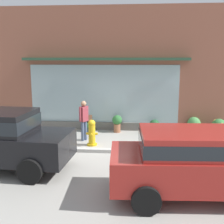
{
  "coord_description": "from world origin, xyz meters",
  "views": [
    {
      "loc": [
        1.33,
        -9.59,
        3.22
      ],
      "look_at": [
        0.44,
        1.2,
        1.17
      ],
      "focal_mm": 45.3,
      "sensor_mm": 36.0,
      "label": 1
    }
  ],
  "objects_px": {
    "fire_hydrant": "(92,133)",
    "parked_car_red": "(194,160)",
    "potted_plant_window_center": "(219,127)",
    "potted_plant_window_left": "(8,122)",
    "potted_plant_corner_tall": "(194,125)",
    "potted_plant_doorstep": "(89,125)",
    "potted_plant_low_front": "(117,122)",
    "potted_plant_near_hydrant": "(155,127)",
    "pedestrian_with_handbag": "(84,118)"
  },
  "relations": [
    {
      "from": "fire_hydrant",
      "to": "parked_car_red",
      "type": "distance_m",
      "value": 4.82
    },
    {
      "from": "potted_plant_window_center",
      "to": "potted_plant_window_left",
      "type": "relative_size",
      "value": 1.05
    },
    {
      "from": "potted_plant_corner_tall",
      "to": "potted_plant_doorstep",
      "type": "xyz_separation_m",
      "value": [
        -4.62,
        -0.08,
        -0.09
      ]
    },
    {
      "from": "potted_plant_doorstep",
      "to": "potted_plant_window_left",
      "type": "bearing_deg",
      "value": 179.16
    },
    {
      "from": "potted_plant_low_front",
      "to": "potted_plant_doorstep",
      "type": "xyz_separation_m",
      "value": [
        -1.26,
        0.05,
        -0.17
      ]
    },
    {
      "from": "parked_car_red",
      "to": "potted_plant_window_center",
      "type": "xyz_separation_m",
      "value": [
        2.17,
        5.59,
        -0.54
      ]
    },
    {
      "from": "potted_plant_low_front",
      "to": "potted_plant_near_hydrant",
      "type": "height_order",
      "value": "potted_plant_low_front"
    },
    {
      "from": "potted_plant_window_center",
      "to": "potted_plant_corner_tall",
      "type": "bearing_deg",
      "value": 162.5
    },
    {
      "from": "parked_car_red",
      "to": "potted_plant_low_front",
      "type": "xyz_separation_m",
      "value": [
        -2.17,
        5.76,
        -0.46
      ]
    },
    {
      "from": "potted_plant_corner_tall",
      "to": "potted_plant_near_hydrant",
      "type": "bearing_deg",
      "value": -170.81
    },
    {
      "from": "potted_plant_near_hydrant",
      "to": "potted_plant_window_left",
      "type": "distance_m",
      "value": 6.69
    },
    {
      "from": "parked_car_red",
      "to": "potted_plant_near_hydrant",
      "type": "xyz_separation_m",
      "value": [
        -0.53,
        5.62,
        -0.58
      ]
    },
    {
      "from": "potted_plant_near_hydrant",
      "to": "potted_plant_doorstep",
      "type": "bearing_deg",
      "value": 176.12
    },
    {
      "from": "potted_plant_window_left",
      "to": "parked_car_red",
      "type": "bearing_deg",
      "value": -39.11
    },
    {
      "from": "pedestrian_with_handbag",
      "to": "potted_plant_near_hydrant",
      "type": "bearing_deg",
      "value": -34.86
    },
    {
      "from": "fire_hydrant",
      "to": "pedestrian_with_handbag",
      "type": "xyz_separation_m",
      "value": [
        -0.4,
        0.64,
        0.44
      ]
    },
    {
      "from": "fire_hydrant",
      "to": "potted_plant_near_hydrant",
      "type": "height_order",
      "value": "fire_hydrant"
    },
    {
      "from": "potted_plant_low_front",
      "to": "potted_plant_window_left",
      "type": "bearing_deg",
      "value": 178.75
    },
    {
      "from": "potted_plant_near_hydrant",
      "to": "potted_plant_doorstep",
      "type": "xyz_separation_m",
      "value": [
        -2.9,
        0.2,
        -0.04
      ]
    },
    {
      "from": "potted_plant_low_front",
      "to": "potted_plant_window_center",
      "type": "height_order",
      "value": "potted_plant_low_front"
    },
    {
      "from": "pedestrian_with_handbag",
      "to": "potted_plant_window_left",
      "type": "bearing_deg",
      "value": 100.89
    },
    {
      "from": "potted_plant_near_hydrant",
      "to": "parked_car_red",
      "type": "bearing_deg",
      "value": -84.56
    },
    {
      "from": "fire_hydrant",
      "to": "potted_plant_corner_tall",
      "type": "relative_size",
      "value": 1.37
    },
    {
      "from": "potted_plant_corner_tall",
      "to": "pedestrian_with_handbag",
      "type": "bearing_deg",
      "value": -161.82
    },
    {
      "from": "potted_plant_low_front",
      "to": "potted_plant_near_hydrant",
      "type": "xyz_separation_m",
      "value": [
        1.64,
        -0.14,
        -0.13
      ]
    },
    {
      "from": "potted_plant_window_left",
      "to": "fire_hydrant",
      "type": "bearing_deg",
      "value": -26.53
    },
    {
      "from": "fire_hydrant",
      "to": "potted_plant_corner_tall",
      "type": "bearing_deg",
      "value": 27.11
    },
    {
      "from": "pedestrian_with_handbag",
      "to": "potted_plant_low_front",
      "type": "xyz_separation_m",
      "value": [
        1.21,
        1.36,
        -0.48
      ]
    },
    {
      "from": "fire_hydrant",
      "to": "potted_plant_near_hydrant",
      "type": "xyz_separation_m",
      "value": [
        2.45,
        1.86,
        -0.16
      ]
    },
    {
      "from": "potted_plant_corner_tall",
      "to": "potted_plant_doorstep",
      "type": "bearing_deg",
      "value": -178.98
    },
    {
      "from": "parked_car_red",
      "to": "potted_plant_low_front",
      "type": "bearing_deg",
      "value": 107.78
    },
    {
      "from": "pedestrian_with_handbag",
      "to": "fire_hydrant",
      "type": "bearing_deg",
      "value": -116.22
    },
    {
      "from": "parked_car_red",
      "to": "potted_plant_corner_tall",
      "type": "relative_size",
      "value": 5.73
    },
    {
      "from": "fire_hydrant",
      "to": "potted_plant_window_center",
      "type": "height_order",
      "value": "fire_hydrant"
    },
    {
      "from": "parked_car_red",
      "to": "potted_plant_low_front",
      "type": "relative_size",
      "value": 5.32
    },
    {
      "from": "potted_plant_corner_tall",
      "to": "parked_car_red",
      "type": "bearing_deg",
      "value": -101.37
    },
    {
      "from": "pedestrian_with_handbag",
      "to": "potted_plant_window_left",
      "type": "height_order",
      "value": "pedestrian_with_handbag"
    },
    {
      "from": "potted_plant_near_hydrant",
      "to": "potted_plant_corner_tall",
      "type": "relative_size",
      "value": 0.88
    },
    {
      "from": "potted_plant_window_left",
      "to": "potted_plant_near_hydrant",
      "type": "bearing_deg",
      "value": -2.16
    },
    {
      "from": "parked_car_red",
      "to": "potted_plant_near_hydrant",
      "type": "distance_m",
      "value": 5.67
    },
    {
      "from": "potted_plant_doorstep",
      "to": "potted_plant_window_left",
      "type": "distance_m",
      "value": 3.79
    },
    {
      "from": "potted_plant_low_front",
      "to": "potted_plant_near_hydrant",
      "type": "relative_size",
      "value": 1.23
    },
    {
      "from": "potted_plant_low_front",
      "to": "potted_plant_doorstep",
      "type": "height_order",
      "value": "potted_plant_low_front"
    },
    {
      "from": "pedestrian_with_handbag",
      "to": "potted_plant_near_hydrant",
      "type": "relative_size",
      "value": 2.54
    },
    {
      "from": "pedestrian_with_handbag",
      "to": "potted_plant_low_front",
      "type": "relative_size",
      "value": 2.07
    },
    {
      "from": "potted_plant_corner_tall",
      "to": "potted_plant_window_center",
      "type": "bearing_deg",
      "value": -17.5
    },
    {
      "from": "fire_hydrant",
      "to": "pedestrian_with_handbag",
      "type": "bearing_deg",
      "value": 121.86
    },
    {
      "from": "fire_hydrant",
      "to": "potted_plant_window_left",
      "type": "height_order",
      "value": "fire_hydrant"
    },
    {
      "from": "parked_car_red",
      "to": "potted_plant_doorstep",
      "type": "relative_size",
      "value": 7.45
    },
    {
      "from": "fire_hydrant",
      "to": "parked_car_red",
      "type": "relative_size",
      "value": 0.24
    }
  ]
}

